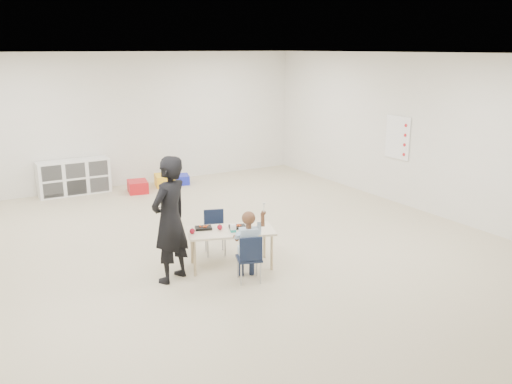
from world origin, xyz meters
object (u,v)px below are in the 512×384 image
child (249,244)px  chair_near (249,257)px  table (231,248)px  cubby_shelf (74,177)px  adult (170,220)px

child → chair_near: bearing=18.7°
table → cubby_shelf: cubby_shelf is taller
cubby_shelf → adult: adult is taller
chair_near → child: (-0.00, 0.00, 0.18)m
chair_near → adult: adult is taller
cubby_shelf → table: bearing=-78.7°
table → child: child is taller
child → table: bearing=106.5°
cubby_shelf → adult: 4.96m
adult → cubby_shelf: bearing=-117.1°
adult → table: bearing=151.7°
chair_near → child: child is taller
table → chair_near: 0.53m
chair_near → child: size_ratio=0.63×
child → cubby_shelf: bearing=118.7°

